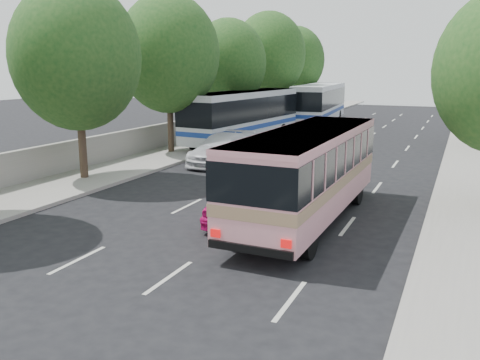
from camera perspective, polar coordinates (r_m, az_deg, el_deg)
The scene contains 14 objects.
ground at distance 15.15m, azimuth -7.23°, elevation -7.43°, with size 120.00×120.00×0.00m, color black.
sidewalk_left at distance 36.24m, azimuth -2.48°, elevation 4.52°, with size 4.00×90.00×0.15m, color #9E998E.
low_wall at distance 36.96m, azimuth -5.01°, elevation 5.94°, with size 0.30×90.00×1.50m, color #9E998E.
tree_left_b at distance 24.07m, azimuth -17.89°, elevation 13.57°, with size 5.70×5.70×8.88m.
tree_left_c at distance 30.65m, azimuth -7.99°, elevation 14.28°, with size 6.00×6.00×9.35m.
tree_left_d at distance 37.64m, azimuth -1.25°, elevation 13.32°, with size 5.52×5.52×8.60m.
tree_left_e at distance 45.00m, azimuth 3.33°, elevation 14.20°, with size 6.30×6.30×9.82m.
tree_left_f at distance 52.61m, azimuth 6.27°, elevation 13.45°, with size 5.88×5.88×9.16m.
pink_bus at distance 17.10m, azimuth 7.69°, elevation 1.63°, with size 2.61×9.81×3.12m.
pink_taxi at distance 17.45m, azimuth 1.43°, elevation -1.73°, with size 1.99×4.96×1.69m, color #E4137A.
white_pickup at distance 27.64m, azimuth -2.05°, elevation 3.50°, with size 2.23×5.48×1.59m, color silver.
tour_coach_front at distance 34.60m, azimuth 0.38°, elevation 7.60°, with size 3.75×12.10×3.56m.
tour_coach_rear at distance 46.19m, azimuth 8.95°, elevation 8.77°, with size 3.57×12.34×3.64m.
taxi_roof_sign at distance 17.24m, azimuth 1.45°, elevation 1.28°, with size 0.55×0.18×0.18m, color silver.
Camera 1 is at (7.44, -12.14, 5.17)m, focal length 38.00 mm.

